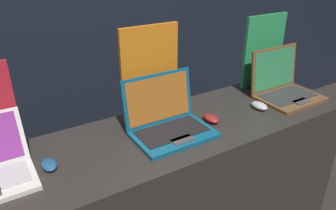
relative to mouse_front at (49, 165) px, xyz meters
The scene contains 8 objects.
display_counter 0.75m from the mouse_front, ahead, with size 2.19×0.59×0.86m.
mouse_front is the anchor object (origin of this frame).
laptop_middle 0.59m from the mouse_front, ahead, with size 0.39×0.31×0.28m.
mouse_middle 0.85m from the mouse_front, ahead, with size 0.07×0.11×0.04m.
promo_stand_middle 0.66m from the mouse_front, 16.01° to the left, with size 0.33×0.07×0.51m.
laptop_back 1.44m from the mouse_front, ahead, with size 0.38×0.32×0.29m.
mouse_back 1.19m from the mouse_front, ahead, with size 0.07×0.11×0.04m.
promo_stand_back 1.47m from the mouse_front, ahead, with size 0.33×0.07×0.48m.
Camera 1 is at (-0.77, -0.94, 1.71)m, focal length 35.00 mm.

